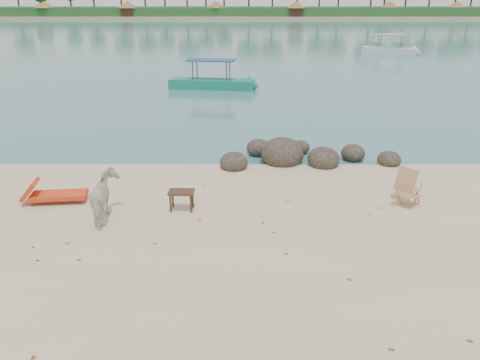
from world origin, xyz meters
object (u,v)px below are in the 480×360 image
at_px(deck_chair, 409,190).
at_px(boat_near, 211,64).
at_px(lounge_chair, 59,193).
at_px(boulders, 295,156).
at_px(cow, 105,198).
at_px(side_table, 182,202).

height_order(deck_chair, boat_near, boat_near).
distance_m(lounge_chair, deck_chair, 9.77).
distance_m(boulders, boat_near, 15.19).
relative_size(lounge_chair, boat_near, 0.31).
height_order(cow, lounge_chair, cow).
relative_size(side_table, deck_chair, 0.70).
xyz_separation_m(boulders, lounge_chair, (-7.06, -3.61, 0.08)).
distance_m(side_table, lounge_chair, 3.58).
bearing_deg(side_table, deck_chair, 5.38).
bearing_deg(deck_chair, boat_near, 154.21).
height_order(boulders, side_table, boulders).
xyz_separation_m(lounge_chair, boat_near, (3.24, 18.25, 1.20)).
bearing_deg(boulders, cow, -138.78).
bearing_deg(boat_near, cow, -86.07).
height_order(cow, side_table, cow).
xyz_separation_m(cow, deck_chair, (8.11, 0.91, -0.14)).
bearing_deg(cow, side_table, -171.71).
relative_size(boulders, side_table, 9.23).
height_order(boulders, cow, cow).
bearing_deg(side_table, boulders, 52.06).
height_order(lounge_chair, boat_near, boat_near).
xyz_separation_m(cow, side_table, (1.88, 0.58, -0.35)).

